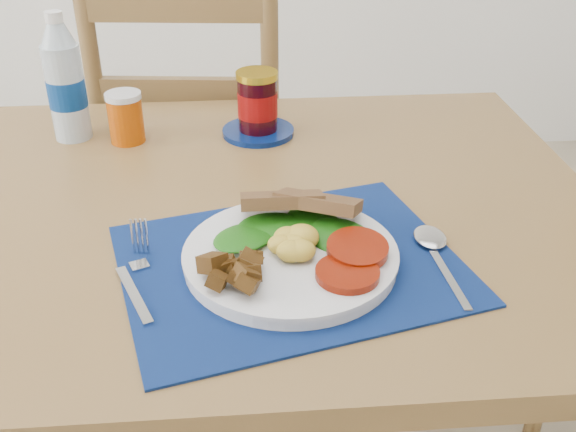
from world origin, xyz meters
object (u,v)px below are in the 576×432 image
object	(u,v)px
breakfast_plate	(286,252)
juice_glass	(126,119)
jam_on_saucer	(258,107)
water_bottle	(66,84)
chair_far	(195,134)

from	to	relation	value
breakfast_plate	juice_glass	world-z (taller)	juice_glass
jam_on_saucer	breakfast_plate	bearing A→B (deg)	-87.62
water_bottle	jam_on_saucer	world-z (taller)	water_bottle
chair_far	water_bottle	bearing A→B (deg)	64.83
water_bottle	jam_on_saucer	xyz separation A→B (m)	(0.35, -0.01, -0.05)
chair_far	water_bottle	world-z (taller)	chair_far
breakfast_plate	chair_far	bearing A→B (deg)	110.03
breakfast_plate	water_bottle	distance (m)	0.60
water_bottle	jam_on_saucer	bearing A→B (deg)	-2.37
breakfast_plate	jam_on_saucer	size ratio (longest dim) A/B	2.08
breakfast_plate	juice_glass	xyz separation A→B (m)	(-0.26, 0.44, 0.02)
chair_far	breakfast_plate	bearing A→B (deg)	107.34
breakfast_plate	jam_on_saucer	bearing A→B (deg)	101.00
juice_glass	breakfast_plate	bearing A→B (deg)	-58.98
chair_far	water_bottle	xyz separation A→B (m)	(-0.21, -0.34, 0.25)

